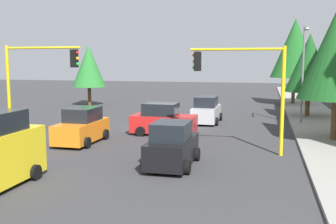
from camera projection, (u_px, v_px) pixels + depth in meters
The scene contains 13 objects.
ground_plane at pixel (163, 129), 26.85m from camera, with size 120.00×120.00×0.00m, color #353538.
sidewalk_kerb at pixel (318, 122), 29.14m from camera, with size 80.00×4.00×0.15m, color gray.
lane_arrow_near at pixel (23, 171), 16.48m from camera, with size 2.40×1.10×1.10m.
traffic_signal_near_left at pixel (244, 78), 19.25m from camera, with size 0.36×4.59×5.28m.
traffic_signal_near_right at pixel (37, 74), 21.93m from camera, with size 0.36×4.59×5.43m.
street_lamp_curbside at pixel (304, 64), 27.57m from camera, with size 2.15×0.28×7.00m.
tree_roadside_far at pixel (295, 48), 41.15m from camera, with size 4.90×4.90×8.98m.
tree_opposite_side at pixel (89, 66), 40.51m from camera, with size 3.40×3.40×6.18m.
tree_roadside_mid at pixel (309, 63), 31.59m from camera, with size 3.71×3.71×6.75m.
car_red at pixel (163, 120), 24.68m from camera, with size 2.09×4.00×1.98m.
car_silver at pixel (206, 111), 29.46m from camera, with size 4.16×2.03×1.98m.
car_orange at pixel (82, 127), 22.19m from camera, with size 3.98×2.05×1.98m.
car_black at pixel (172, 146), 17.22m from camera, with size 3.74×2.00×1.98m.
Camera 1 is at (25.62, 6.71, 4.57)m, focal length 42.35 mm.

